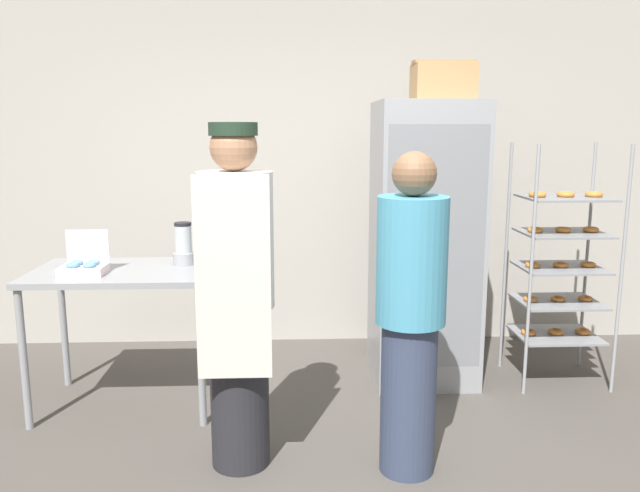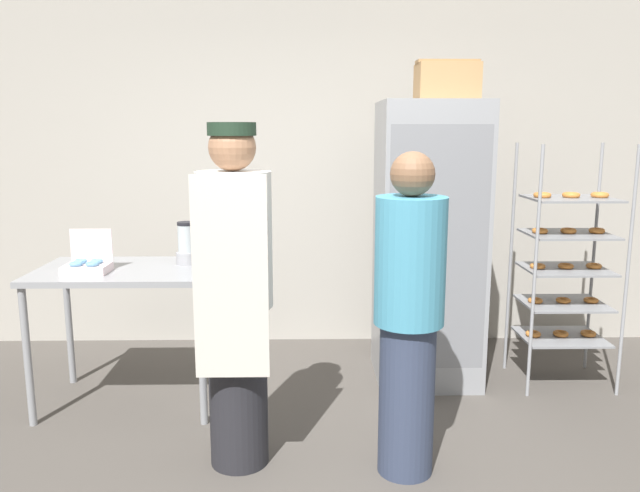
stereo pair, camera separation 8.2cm
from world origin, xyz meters
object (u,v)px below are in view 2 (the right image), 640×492
at_px(person_baker, 236,294).
at_px(baking_rack, 566,267).
at_px(cardboard_storage_box, 447,81).
at_px(refrigerator, 428,244).
at_px(blender_pitcher, 186,245).
at_px(donut_box, 87,265).
at_px(person_customer, 409,315).

bearing_deg(person_baker, baking_rack, 26.34).
bearing_deg(cardboard_storage_box, refrigerator, 157.18).
bearing_deg(blender_pitcher, cardboard_storage_box, 7.85).
distance_m(donut_box, person_baker, 1.15).
distance_m(refrigerator, blender_pitcher, 1.60).
height_order(cardboard_storage_box, person_customer, cardboard_storage_box).
height_order(blender_pitcher, person_baker, person_baker).
relative_size(blender_pitcher, person_baker, 0.15).
height_order(cardboard_storage_box, person_baker, cardboard_storage_box).
bearing_deg(refrigerator, blender_pitcher, -170.58).
xyz_separation_m(blender_pitcher, cardboard_storage_box, (1.66, 0.23, 1.02)).
xyz_separation_m(donut_box, person_baker, (0.95, -0.64, -0.01)).
relative_size(refrigerator, baking_rack, 1.17).
height_order(baking_rack, person_customer, baking_rack).
bearing_deg(donut_box, refrigerator, 13.05).
distance_m(refrigerator, baking_rack, 0.92).
xyz_separation_m(baking_rack, cardboard_storage_box, (-0.83, 0.07, 1.21)).
relative_size(refrigerator, person_customer, 1.18).
height_order(baking_rack, blender_pitcher, baking_rack).
relative_size(donut_box, person_baker, 0.15).
relative_size(donut_box, cardboard_storage_box, 0.65).
relative_size(cardboard_storage_box, person_baker, 0.23).
bearing_deg(blender_pitcher, baking_rack, 3.71).
bearing_deg(blender_pitcher, refrigerator, 9.42).
height_order(blender_pitcher, cardboard_storage_box, cardboard_storage_box).
bearing_deg(donut_box, baking_rack, 7.35).
distance_m(refrigerator, donut_box, 2.18).
relative_size(donut_box, blender_pitcher, 0.96).
xyz_separation_m(refrigerator, donut_box, (-2.12, -0.49, -0.03)).
distance_m(refrigerator, person_baker, 1.63).
xyz_separation_m(donut_box, cardboard_storage_box, (2.20, 0.46, 1.10)).
xyz_separation_m(baking_rack, person_baker, (-2.08, -1.03, 0.10)).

